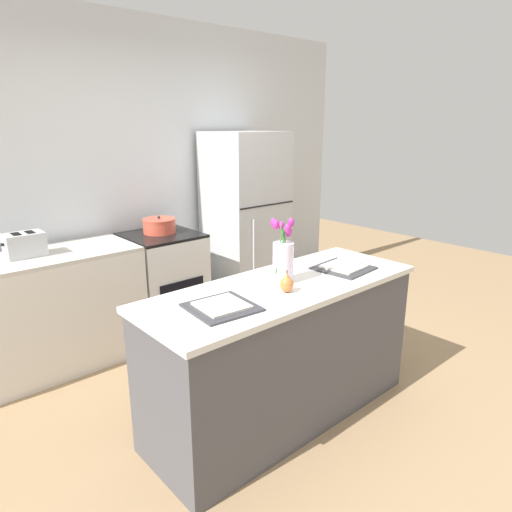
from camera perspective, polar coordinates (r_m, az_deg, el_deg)
ground_plane at (r=3.13m, az=3.20°, el=-19.04°), size 10.00×10.00×0.00m
back_wall at (r=4.24m, az=-16.08°, el=9.43°), size 5.20×0.08×2.70m
kitchen_island at (r=2.90m, az=3.35°, el=-11.82°), size 1.80×0.66×0.89m
back_counter at (r=3.74m, az=-27.03°, el=-6.96°), size 1.68×0.60×0.89m
stove_range at (r=4.13m, az=-11.43°, el=-3.31°), size 0.60×0.61×0.89m
refrigerator at (r=4.54m, az=-1.34°, el=4.31°), size 0.68×0.67×1.74m
flower_vase at (r=2.71m, az=3.40°, el=-0.33°), size 0.16×0.15×0.40m
pear_figurine at (r=2.58m, az=3.86°, el=-3.45°), size 0.08×0.08×0.13m
plate_setting_left at (r=2.37m, az=-4.31°, el=-6.32°), size 0.36×0.36×0.02m
plate_setting_right at (r=3.04m, az=10.86°, el=-1.42°), size 0.36×0.36×0.02m
toaster at (r=3.63m, az=-26.96°, el=1.26°), size 0.28×0.18×0.17m
cooking_pot at (r=4.04m, az=-11.99°, el=3.73°), size 0.29×0.29×0.15m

